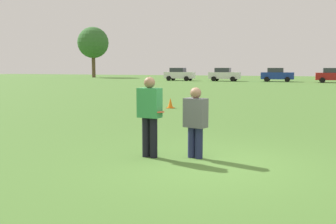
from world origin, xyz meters
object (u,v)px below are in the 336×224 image
object	(u,v)px
player_thrower	(150,112)
frisbee	(158,112)
traffic_cone	(170,103)
parked_car_center	(277,75)
parked_car_mid_left	(224,74)
parked_car_mid_right	(333,75)
player_defender	(195,119)
parked_car_near_left	(179,74)

from	to	relation	value
player_thrower	frisbee	xyz separation A→B (m)	(0.19, 0.00, 0.01)
frisbee	traffic_cone	distance (m)	9.86
frisbee	parked_car_center	xyz separation A→B (m)	(-1.33, 45.03, -0.06)
frisbee	parked_car_mid_left	bearing A→B (deg)	100.62
parked_car_mid_right	player_defender	bearing A→B (deg)	-96.18
frisbee	parked_car_mid_right	xyz separation A→B (m)	(5.46, 43.91, -0.06)
frisbee	parked_car_center	world-z (taller)	parked_car_center
player_thrower	traffic_cone	bearing A→B (deg)	107.83
player_defender	parked_car_near_left	world-z (taller)	parked_car_near_left
player_thrower	parked_car_center	xyz separation A→B (m)	(-1.14, 45.03, -0.04)
player_defender	parked_car_center	distance (m)	44.80
player_thrower	parked_car_near_left	bearing A→B (deg)	108.31
parked_car_center	parked_car_mid_right	xyz separation A→B (m)	(6.80, -1.12, 0.00)
parked_car_near_left	parked_car_mid_left	world-z (taller)	same
player_defender	parked_car_near_left	distance (m)	46.39
player_thrower	parked_car_mid_right	distance (m)	44.27
parked_car_near_left	parked_car_center	world-z (taller)	same
parked_car_center	parked_car_near_left	bearing A→B (deg)	-175.66
frisbee	parked_car_mid_left	xyz separation A→B (m)	(-8.34, 44.46, -0.06)
parked_car_mid_right	parked_car_center	bearing A→B (deg)	170.64
parked_car_mid_right	frisbee	bearing A→B (deg)	-97.09
parked_car_near_left	parked_car_mid_right	world-z (taller)	same
player_thrower	parked_car_mid_left	distance (m)	45.20
parked_car_mid_left	traffic_cone	bearing A→B (deg)	-81.66
parked_car_near_left	traffic_cone	bearing A→B (deg)	-71.56
player_defender	traffic_cone	bearing A→B (deg)	113.49
player_defender	parked_car_near_left	size ratio (longest dim) A/B	0.35
parked_car_mid_left	parked_car_mid_right	size ratio (longest dim) A/B	1.00
frisbee	parked_car_mid_right	world-z (taller)	parked_car_mid_right
player_defender	parked_car_mid_left	size ratio (longest dim) A/B	0.35
parked_car_near_left	player_defender	bearing A→B (deg)	-70.49
player_thrower	frisbee	size ratio (longest dim) A/B	6.31
player_thrower	parked_car_near_left	world-z (taller)	parked_car_near_left
player_thrower	traffic_cone	xyz separation A→B (m)	(-2.99, 9.30, -0.74)
player_thrower	player_defender	size ratio (longest dim) A/B	1.14
parked_car_center	parked_car_mid_right	world-z (taller)	same
traffic_cone	parked_car_mid_right	distance (m)	35.67
player_thrower	frisbee	world-z (taller)	player_thrower
player_defender	traffic_cone	size ratio (longest dim) A/B	3.13
parked_car_mid_left	parked_car_center	size ratio (longest dim) A/B	1.00
frisbee	traffic_cone	world-z (taller)	frisbee
parked_car_near_left	parked_car_center	bearing A→B (deg)	4.34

